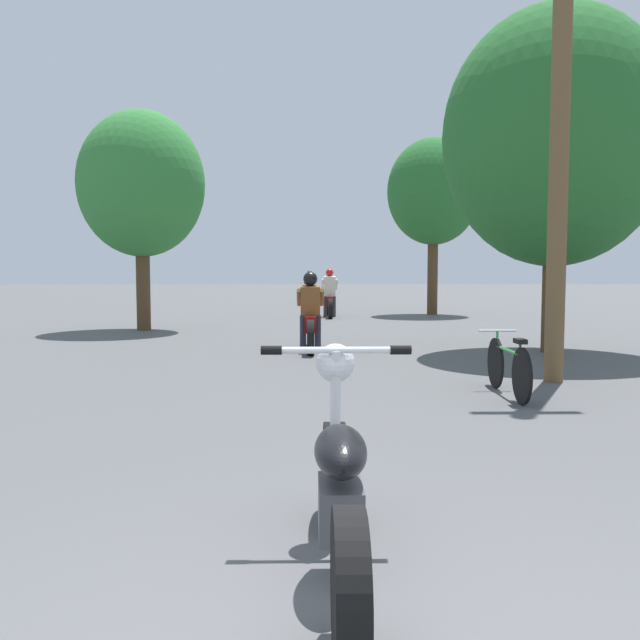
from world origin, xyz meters
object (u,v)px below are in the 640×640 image
Objects in this scene: motorcycle_rider_mid at (330,299)px; roadside_tree_right_near at (556,137)px; utility_pole at (560,102)px; roadside_tree_left at (141,185)px; bicycle_parked at (508,367)px; motorcycle_foreground at (340,488)px; roadside_tree_right_far at (434,192)px; motorcycle_rider_far at (310,291)px; motorcycle_rider_lead at (310,320)px.

roadside_tree_right_near is at bearing -67.90° from motorcycle_rider_mid.
roadside_tree_right_near is at bearing 70.87° from utility_pole.
roadside_tree_left is (-7.99, 4.30, -0.27)m from roadside_tree_right_near.
motorcycle_foreground is at bearing -115.42° from bicycle_parked.
motorcycle_rider_mid is at bearing 112.10° from roadside_tree_right_near.
motorcycle_rider_mid reaches higher than motorcycle_foreground.
roadside_tree_right_near is 1.06× the size of roadside_tree_right_far.
roadside_tree_right_near is 9.08m from roadside_tree_left.
roadside_tree_right_near is 2.78× the size of motorcycle_rider_far.
roadside_tree_left is 2.61× the size of motorcycle_foreground.
bicycle_parked is at bearing -83.93° from motorcycle_rider_far.
motorcycle_rider_far is at bearing 72.29° from roadside_tree_left.
roadside_tree_left is at bearing -107.71° from motorcycle_rider_far.
roadside_tree_right_far is 4.69m from motorcycle_rider_mid.
bicycle_parked is at bearing -53.66° from roadside_tree_left.
roadside_tree_left is at bearing -145.54° from roadside_tree_right_far.
motorcycle_foreground is at bearing -101.76° from roadside_tree_right_far.
utility_pole is at bearing -47.60° from motorcycle_rider_lead.
motorcycle_rider_far is (3.90, 12.22, -2.84)m from roadside_tree_left.
motorcycle_rider_lead reaches higher than motorcycle_rider_far.
utility_pole is at bearing -78.04° from motorcycle_rider_mid.
utility_pole is 3.19× the size of motorcycle_rider_mid.
roadside_tree_left is at bearing 151.69° from roadside_tree_right_near.
motorcycle_rider_far is at bearing 118.89° from roadside_tree_right_far.
motorcycle_rider_lead reaches higher than motorcycle_foreground.
motorcycle_foreground is (-3.75, -18.00, -3.37)m from roadside_tree_right_far.
roadside_tree_left is 3.14× the size of bicycle_parked.
motorcycle_rider_lead is 16.16m from motorcycle_rider_far.
roadside_tree_left is at bearing 126.34° from bicycle_parked.
bicycle_parked is (-1.91, -3.96, -3.30)m from roadside_tree_right_near.
utility_pole is 12.64m from roadside_tree_right_far.
roadside_tree_left is 13.13m from motorcycle_rider_far.
motorcycle_foreground is at bearing -91.69° from motorcycle_rider_mid.
motorcycle_foreground is 24.92m from motorcycle_rider_far.
motorcycle_rider_mid is 1.32× the size of bicycle_parked.
roadside_tree_right_far is at bearing 67.38° from motorcycle_rider_lead.
motorcycle_rider_far is 1.30× the size of bicycle_parked.
roadside_tree_right_far is 3.40× the size of bicycle_parked.
utility_pole is 5.44m from motorcycle_rider_lead.
motorcycle_rider_lead is at bearing -45.58° from roadside_tree_left.
motorcycle_rider_lead is (-3.85, -9.24, -3.26)m from roadside_tree_right_far.
roadside_tree_right_near is 3.01× the size of motorcycle_foreground.
motorcycle_rider_lead is (-3.08, 3.37, -2.96)m from utility_pole.
roadside_tree_right_far reaches higher than bicycle_parked.
motorcycle_rider_lead is at bearing 175.06° from roadside_tree_right_near.
roadside_tree_right_far is at bearing 78.24° from motorcycle_foreground.
bicycle_parked is (6.08, -8.27, -3.02)m from roadside_tree_left.
motorcycle_foreground is 1.20× the size of bicycle_parked.
roadside_tree_right_near is 9.85m from motorcycle_foreground.
utility_pole is at bearing 61.10° from motorcycle_foreground.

